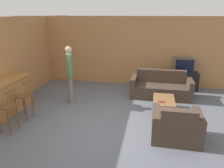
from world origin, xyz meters
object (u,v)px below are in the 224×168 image
at_px(bar_chair_near, 7,109).
at_px(coffee_table, 164,101).
at_px(bar_chair_mid, 24,98).
at_px(tv_unit, 182,81).
at_px(couch_far, 161,88).
at_px(person_by_window, 70,71).
at_px(tv, 184,65).
at_px(book_on_table, 161,101).
at_px(armchair_near, 176,127).

relative_size(bar_chair_near, coffee_table, 1.08).
bearing_deg(bar_chair_mid, tv_unit, 36.48).
bearing_deg(bar_chair_near, tv_unit, 41.92).
bearing_deg(bar_chair_mid, couch_far, 33.31).
height_order(tv_unit, person_by_window, person_by_window).
relative_size(bar_chair_near, bar_chair_mid, 1.00).
height_order(tv, person_by_window, person_by_window).
height_order(bar_chair_near, coffee_table, bar_chair_near).
xyz_separation_m(bar_chair_mid, coffee_table, (3.62, 1.12, -0.25)).
distance_m(bar_chair_mid, book_on_table, 3.67).
xyz_separation_m(bar_chair_mid, tv_unit, (4.35, 3.22, -0.25)).
distance_m(book_on_table, person_by_window, 2.86).
xyz_separation_m(couch_far, coffee_table, (0.05, -1.22, 0.02)).
height_order(armchair_near, tv, tv).
height_order(bar_chair_near, tv_unit, bar_chair_near).
height_order(couch_far, tv_unit, couch_far).
xyz_separation_m(book_on_table, person_by_window, (-2.76, 0.37, 0.64)).
relative_size(bar_chair_mid, couch_far, 0.54).
height_order(bar_chair_mid, coffee_table, bar_chair_mid).
bearing_deg(couch_far, armchair_near, -84.13).
bearing_deg(bar_chair_mid, person_by_window, 58.54).
xyz_separation_m(bar_chair_mid, couch_far, (3.57, 2.34, -0.27)).
xyz_separation_m(couch_far, tv_unit, (0.78, 0.87, 0.02)).
xyz_separation_m(tv_unit, person_by_window, (-3.56, -1.93, 0.69)).
relative_size(tv, person_by_window, 0.36).
distance_m(bar_chair_mid, tv, 5.42).
bearing_deg(bar_chair_mid, coffee_table, 17.20).
relative_size(armchair_near, person_by_window, 0.59).
relative_size(bar_chair_mid, coffee_table, 1.08).
bearing_deg(couch_far, tv, 48.00).
bearing_deg(tv, book_on_table, -109.25).
bearing_deg(tv, person_by_window, -151.59).
xyz_separation_m(armchair_near, book_on_table, (-0.29, 1.23, 0.08)).
height_order(armchair_near, tv_unit, armchair_near).
relative_size(bar_chair_near, armchair_near, 1.01).
height_order(couch_far, armchair_near, couch_far).
bearing_deg(coffee_table, bar_chair_near, -153.44).
distance_m(couch_far, coffee_table, 1.22).
bearing_deg(bar_chair_mid, book_on_table, 14.43).
bearing_deg(person_by_window, tv, 28.41).
relative_size(coffee_table, book_on_table, 6.23).
xyz_separation_m(bar_chair_mid, tv, (4.35, 3.21, 0.33)).
bearing_deg(coffee_table, tv_unit, 70.83).
bearing_deg(tv, bar_chair_near, -138.10).
relative_size(tv_unit, tv, 1.72).
relative_size(tv_unit, person_by_window, 0.62).
xyz_separation_m(couch_far, book_on_table, (-0.02, -1.43, 0.08)).
height_order(couch_far, tv, tv).
bearing_deg(bar_chair_mid, tv, 36.45).
bearing_deg(person_by_window, book_on_table, -7.69).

